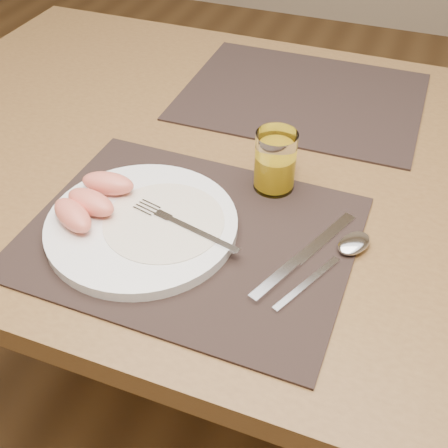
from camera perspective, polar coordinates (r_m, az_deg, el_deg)
ground at (r=1.50m, az=2.25°, el=-17.27°), size 5.00×5.00×0.00m
table at (r=0.99m, az=3.26°, el=2.93°), size 1.40×0.90×0.75m
placemat_near at (r=0.79m, az=-3.47°, el=-1.16°), size 0.45×0.36×0.00m
placemat_far at (r=1.12m, az=7.91°, el=12.74°), size 0.45×0.36×0.00m
plate at (r=0.80m, az=-8.34°, el=-0.10°), size 0.27×0.27×0.02m
plate_dressing at (r=0.79m, az=-6.13°, el=0.30°), size 0.17×0.17×0.00m
fork at (r=0.78m, az=-4.82°, el=0.16°), size 0.17×0.06×0.00m
knife at (r=0.75m, az=7.38°, el=-3.84°), size 0.10×0.21×0.01m
spoon at (r=0.78m, az=12.42°, el=-2.48°), size 0.10×0.18×0.01m
juice_glass at (r=0.85m, az=5.21°, el=6.12°), size 0.06×0.06×0.09m
grapefruit_wedges at (r=0.82m, az=-13.37°, el=2.40°), size 0.10×0.14×0.03m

